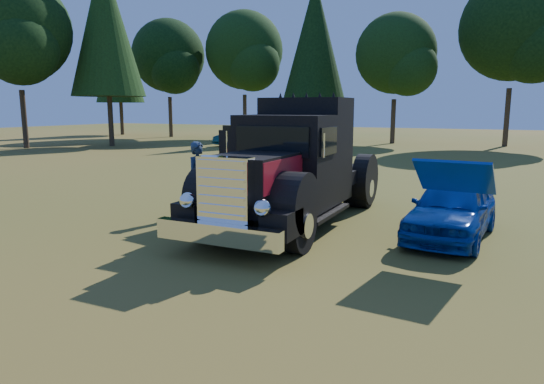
{
  "coord_description": "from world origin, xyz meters",
  "views": [
    {
      "loc": [
        3.94,
        -9.03,
        2.76
      ],
      "look_at": [
        -0.44,
        0.13,
        0.99
      ],
      "focal_mm": 32.0,
      "sensor_mm": 36.0,
      "label": 1
    }
  ],
  "objects_px": {
    "diamond_t_truck": "(292,171)",
    "spectator_far": "(225,181)",
    "hotrod_coupe": "(452,209)",
    "spectator_near": "(199,178)",
    "distant_teal_car": "(238,138)"
  },
  "relations": [
    {
      "from": "diamond_t_truck",
      "to": "spectator_far",
      "type": "relative_size",
      "value": 4.61
    },
    {
      "from": "diamond_t_truck",
      "to": "hotrod_coupe",
      "type": "distance_m",
      "value": 3.65
    },
    {
      "from": "diamond_t_truck",
      "to": "spectator_far",
      "type": "distance_m",
      "value": 2.53
    },
    {
      "from": "spectator_near",
      "to": "diamond_t_truck",
      "type": "bearing_deg",
      "value": -77.54
    },
    {
      "from": "diamond_t_truck",
      "to": "hotrod_coupe",
      "type": "relative_size",
      "value": 1.73
    },
    {
      "from": "diamond_t_truck",
      "to": "distant_teal_car",
      "type": "xyz_separation_m",
      "value": [
        -13.21,
        20.69,
        -0.67
      ]
    },
    {
      "from": "spectator_far",
      "to": "distant_teal_car",
      "type": "bearing_deg",
      "value": 40.08
    },
    {
      "from": "diamond_t_truck",
      "to": "spectator_near",
      "type": "relative_size",
      "value": 3.76
    },
    {
      "from": "diamond_t_truck",
      "to": "spectator_far",
      "type": "height_order",
      "value": "diamond_t_truck"
    },
    {
      "from": "distant_teal_car",
      "to": "spectator_far",
      "type": "bearing_deg",
      "value": -33.71
    },
    {
      "from": "spectator_near",
      "to": "distant_teal_car",
      "type": "relative_size",
      "value": 0.52
    },
    {
      "from": "hotrod_coupe",
      "to": "distant_teal_car",
      "type": "height_order",
      "value": "hotrod_coupe"
    },
    {
      "from": "spectator_far",
      "to": "distant_teal_car",
      "type": "relative_size",
      "value": 0.42
    },
    {
      "from": "hotrod_coupe",
      "to": "distant_teal_car",
      "type": "xyz_separation_m",
      "value": [
        -16.78,
        20.35,
        -0.04
      ]
    },
    {
      "from": "spectator_near",
      "to": "spectator_far",
      "type": "bearing_deg",
      "value": -5.78
    }
  ]
}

